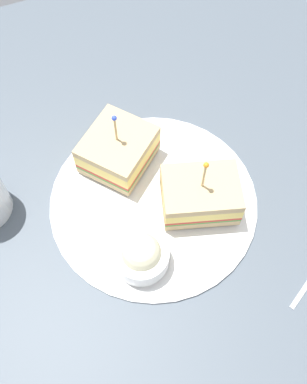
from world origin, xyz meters
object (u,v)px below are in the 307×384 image
at_px(plate, 154,200).
at_px(coleslaw_bowl, 141,255).
at_px(sandwich_half_front, 200,195).
at_px(sandwich_half_back, 118,150).

bearing_deg(plate, coleslaw_bowl, -122.26).
bearing_deg(sandwich_half_front, coleslaw_bowl, -155.91).
bearing_deg(coleslaw_bowl, plate, 57.74).
relative_size(sandwich_half_front, coleslaw_bowl, 1.66).
bearing_deg(plate, sandwich_half_back, 105.08).
bearing_deg(sandwich_half_back, plate, -74.92).
relative_size(sandwich_half_back, coleslaw_bowl, 1.77).
xyz_separation_m(sandwich_half_front, sandwich_half_back, (-0.08, 0.11, 0.00)).
bearing_deg(plate, sandwich_half_front, -29.01).
xyz_separation_m(plate, sandwich_half_front, (0.05, -0.03, 0.03)).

